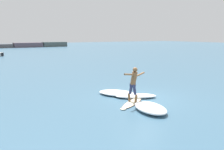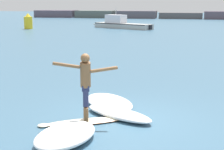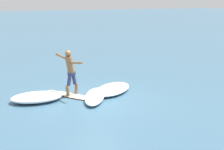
{
  "view_description": "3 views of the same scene",
  "coord_description": "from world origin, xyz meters",
  "px_view_note": "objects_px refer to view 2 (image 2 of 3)",
  "views": [
    {
      "loc": [
        -7.77,
        -9.54,
        3.56
      ],
      "look_at": [
        -1.24,
        1.2,
        1.28
      ],
      "focal_mm": 35.0,
      "sensor_mm": 36.0,
      "label": 1
    },
    {
      "loc": [
        2.14,
        -9.9,
        3.31
      ],
      "look_at": [
        -0.75,
        1.31,
        1.0
      ],
      "focal_mm": 60.0,
      "sensor_mm": 36.0,
      "label": 2
    },
    {
      "loc": [
        10.77,
        -4.63,
        3.93
      ],
      "look_at": [
        -0.99,
        1.32,
        0.71
      ],
      "focal_mm": 50.0,
      "sensor_mm": 36.0,
      "label": 3
    }
  ],
  "objects_px": {
    "channel_marker_buoy": "(28,22)",
    "surfer": "(86,81)",
    "fishing_boat_near_jetty": "(120,24)",
    "surfboard": "(85,122)"
  },
  "relations": [
    {
      "from": "channel_marker_buoy",
      "to": "surfer",
      "type": "bearing_deg",
      "value": -60.75
    },
    {
      "from": "fishing_boat_near_jetty",
      "to": "surfboard",
      "type": "bearing_deg",
      "value": -78.37
    },
    {
      "from": "surfer",
      "to": "fishing_boat_near_jetty",
      "type": "height_order",
      "value": "fishing_boat_near_jetty"
    },
    {
      "from": "surfer",
      "to": "channel_marker_buoy",
      "type": "distance_m",
      "value": 36.32
    },
    {
      "from": "surfboard",
      "to": "channel_marker_buoy",
      "type": "bearing_deg",
      "value": 119.2
    },
    {
      "from": "surfer",
      "to": "fishing_boat_near_jetty",
      "type": "distance_m",
      "value": 36.18
    },
    {
      "from": "channel_marker_buoy",
      "to": "fishing_boat_near_jetty",
      "type": "bearing_deg",
      "value": 19.76
    },
    {
      "from": "surfer",
      "to": "fishing_boat_near_jetty",
      "type": "relative_size",
      "value": 0.22
    },
    {
      "from": "surfer",
      "to": "channel_marker_buoy",
      "type": "height_order",
      "value": "surfer"
    },
    {
      "from": "fishing_boat_near_jetty",
      "to": "surfer",
      "type": "bearing_deg",
      "value": -78.3
    }
  ]
}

